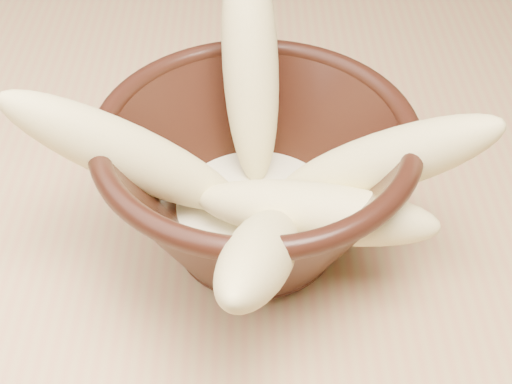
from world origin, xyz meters
TOP-DOWN VIEW (x-y plane):
  - table at (0.00, 0.00)m, footprint 1.20×0.80m
  - bowl at (0.14, -0.08)m, footprint 0.24×0.24m
  - milk_puddle at (0.14, -0.08)m, footprint 0.13×0.13m
  - banana_upright at (0.14, -0.01)m, footprint 0.06×0.13m
  - banana_left at (0.05, -0.09)m, footprint 0.18×0.07m
  - banana_right at (0.23, -0.09)m, footprint 0.18×0.09m
  - banana_across at (0.18, -0.12)m, footprint 0.18×0.09m
  - banana_front at (0.14, -0.18)m, footprint 0.08×0.19m

SIDE VIEW (x-z plane):
  - table at x=0.00m, z-range 0.30..1.05m
  - milk_puddle at x=0.14m, z-range 0.78..0.80m
  - bowl at x=0.14m, z-range 0.76..0.89m
  - banana_across at x=0.18m, z-range 0.80..0.86m
  - banana_right at x=0.23m, z-range 0.78..0.92m
  - banana_front at x=0.14m, z-range 0.78..0.93m
  - banana_left at x=0.05m, z-range 0.78..0.94m
  - banana_upright at x=0.14m, z-range 0.79..0.97m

